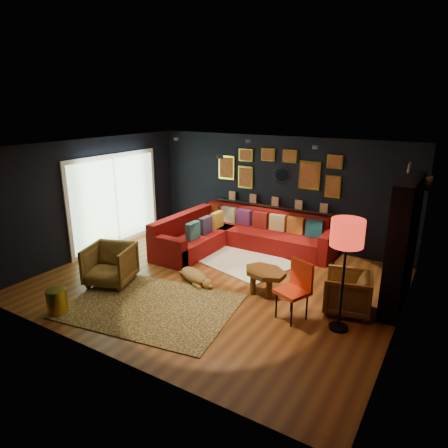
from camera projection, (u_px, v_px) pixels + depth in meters
The scene contains 20 objects.
floor at pixel (216, 282), 7.74m from camera, with size 6.50×6.50×0.00m, color brown.
room_walls at pixel (216, 203), 7.27m from camera, with size 6.50×6.50×6.50m.
sectional at pixel (235, 236), 9.43m from camera, with size 3.41×2.69×0.86m.
ledge at pixel (275, 207), 9.66m from camera, with size 3.20×0.12×0.04m, color black.
gallery_wall at pixel (277, 170), 9.43m from camera, with size 3.15×0.04×1.02m.
sunburst_mirror at pixel (281, 175), 9.41m from camera, with size 0.47×0.16×0.47m.
fireplace at pixel (401, 248), 6.63m from camera, with size 0.31×1.60×2.20m.
deer_head at pixel (417, 182), 6.72m from camera, with size 0.50×0.28×0.45m.
sliding_door at pixel (116, 200), 9.51m from camera, with size 0.06×2.80×2.20m.
ceiling_spots at pixel (238, 145), 7.64m from camera, with size 3.30×2.50×0.06m.
shag_rug at pixel (242, 261), 8.75m from camera, with size 2.03×1.48×0.03m, color white.
leopard_rug at pixel (151, 306), 6.82m from camera, with size 2.80×2.00×0.02m, color tan.
coffee_table at pixel (265, 274), 7.20m from camera, with size 1.00×0.87×0.43m.
pouf at pixel (192, 245), 9.15m from camera, with size 0.56×0.56×0.37m, color maroon.
armchair_left at pixel (110, 263), 7.59m from camera, with size 0.82×0.77×0.84m, color gold.
armchair_right at pixel (348, 291), 6.57m from camera, with size 0.73×0.68×0.75m, color gold.
gold_stool at pixel (57, 301), 6.56m from camera, with size 0.33×0.33×0.42m, color yellow.
orange_chair at pixel (296, 285), 6.32m from camera, with size 0.59×0.59×0.96m.
floor_lamp at pixel (347, 238), 5.73m from camera, with size 0.48×0.48×1.76m.
dog at pixel (194, 273), 7.71m from camera, with size 1.04×0.51×0.33m, color #A17F43, non-canonical shape.
Camera 1 is at (3.81, -5.95, 3.36)m, focal length 32.00 mm.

